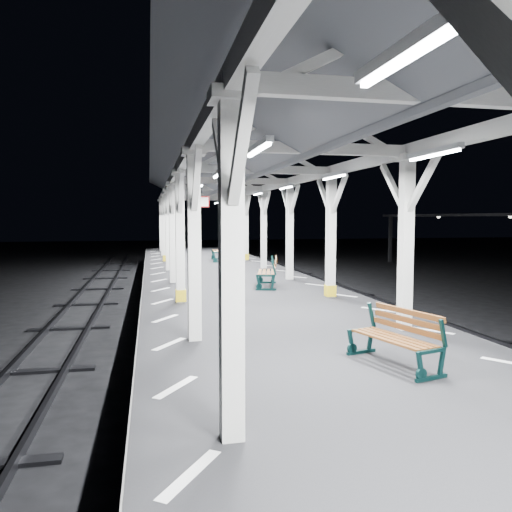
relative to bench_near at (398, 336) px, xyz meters
name	(u,v)px	position (x,y,z in m)	size (l,w,h in m)	color
ground	(277,358)	(-0.75, 4.10, -1.43)	(120.00, 120.00, 0.00)	black
platform	(277,336)	(-0.75, 4.10, -0.93)	(6.00, 50.00, 1.00)	black
hazard_stripes_left	(165,319)	(-3.20, 4.10, -0.43)	(1.00, 48.00, 0.01)	silver
hazard_stripes_right	(379,310)	(1.70, 4.10, -0.43)	(1.00, 48.00, 0.01)	silver
track_left	(39,369)	(-5.75, 4.10, -1.35)	(2.20, 60.00, 0.16)	#2D2D33
track_right	(474,343)	(4.25, 4.10, -1.35)	(2.20, 60.00, 0.16)	#2D2D33
canopy	(278,152)	(-0.75, 4.08, 3.13)	(5.40, 49.00, 4.65)	silver
bench_near	(398,336)	(0.00, 0.00, 0.00)	(0.91, 1.58, 0.81)	black
bench_mid	(270,271)	(0.13, 8.44, 0.06)	(1.01, 1.79, 0.92)	black
bench_far	(221,250)	(-0.04, 18.07, 0.10)	(0.84, 1.90, 1.01)	black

